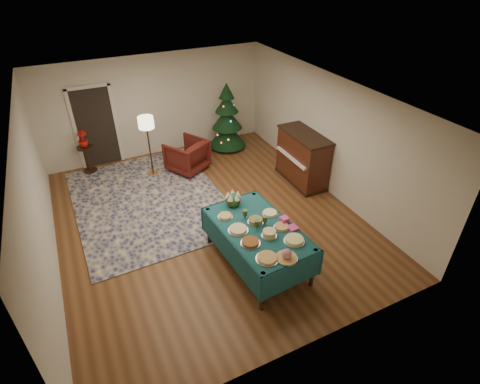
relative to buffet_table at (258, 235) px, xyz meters
name	(u,v)px	position (x,y,z in m)	size (l,w,h in m)	color
room_shell	(204,163)	(-0.32, 1.66, 0.70)	(7.00, 7.00, 7.00)	#593319
doorway	(96,126)	(-1.92, 5.14, 0.44)	(1.08, 0.04, 2.16)	black
rug	(149,199)	(-1.28, 2.89, -0.64)	(3.20, 4.20, 0.02)	#121545
buffet_table	(258,235)	(0.00, 0.00, 0.00)	(1.38, 2.18, 0.81)	black
platter_0	(267,258)	(-0.24, -0.74, 0.19)	(0.37, 0.37, 0.05)	silver
platter_1	(287,255)	(0.04, -0.86, 0.23)	(0.36, 0.36, 0.18)	silver
platter_2	(294,240)	(0.37, -0.58, 0.19)	(0.36, 0.36, 0.07)	silver
platter_3	(250,242)	(-0.30, -0.30, 0.19)	(0.34, 0.34, 0.06)	silver
platter_4	(269,234)	(0.07, -0.27, 0.21)	(0.27, 0.27, 0.11)	silver
platter_5	(282,227)	(0.37, -0.17, 0.18)	(0.29, 0.29, 0.05)	silver
platter_6	(238,229)	(-0.34, 0.09, 0.19)	(0.36, 0.36, 0.06)	silver
platter_7	(256,221)	(0.04, 0.16, 0.20)	(0.29, 0.29, 0.08)	silver
platter_8	(270,213)	(0.39, 0.26, 0.18)	(0.29, 0.29, 0.05)	silver
platter_9	(225,216)	(-0.38, 0.54, 0.18)	(0.27, 0.27, 0.05)	silver
goblet_0	(245,214)	(-0.08, 0.33, 0.26)	(0.09, 0.09, 0.19)	#2D471E
goblet_1	(265,221)	(0.14, 0.02, 0.26)	(0.09, 0.09, 0.19)	#2D471E
goblet_2	(257,225)	(-0.04, -0.02, 0.26)	(0.09, 0.09, 0.19)	#2D471E
napkin_stack	(293,228)	(0.53, -0.29, 0.18)	(0.16, 0.16, 0.04)	#D23A92
gift_box	(284,220)	(0.49, -0.06, 0.22)	(0.13, 0.13, 0.11)	#EA4187
centerpiece	(233,199)	(-0.09, 0.81, 0.30)	(0.29, 0.29, 0.34)	#1E4C1E
armchair	(187,154)	(0.00, 3.83, -0.20)	(0.88, 0.82, 0.90)	#4F1611
floor_lamp	(146,126)	(-0.87, 4.04, 0.66)	(0.37, 0.37, 1.55)	#A57F3F
side_table	(88,160)	(-2.32, 4.86, -0.31)	(0.40, 0.40, 0.71)	black
potted_plant	(83,143)	(-2.32, 4.86, 0.18)	(0.24, 0.43, 0.24)	#B3140C
christmas_tree	(227,120)	(1.47, 4.56, 0.20)	(1.13, 1.13, 1.90)	black
piano	(302,158)	(2.35, 2.08, -0.03)	(0.72, 1.48, 1.27)	black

